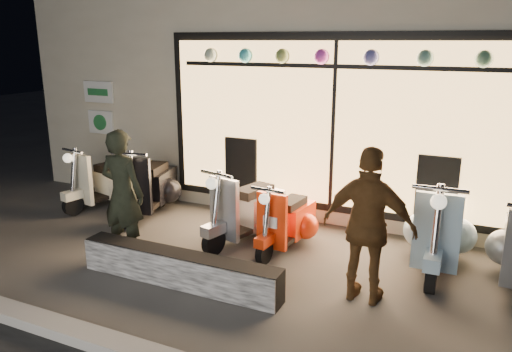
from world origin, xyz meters
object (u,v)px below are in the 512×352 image
(graffiti_barrier, at_px, (179,269))
(woman, at_px, (369,227))
(scooter_silver, at_px, (251,209))
(man, at_px, (123,194))
(scooter_red, at_px, (289,220))

(graffiti_barrier, distance_m, woman, 2.21)
(scooter_silver, distance_m, woman, 2.23)
(man, bearing_deg, graffiti_barrier, 158.55)
(scooter_silver, bearing_deg, graffiti_barrier, -79.88)
(graffiti_barrier, height_order, woman, woman)
(scooter_silver, height_order, woman, woman)
(scooter_silver, height_order, man, man)
(woman, bearing_deg, graffiti_barrier, 18.64)
(graffiti_barrier, relative_size, scooter_silver, 1.70)
(graffiti_barrier, relative_size, scooter_red, 1.93)
(woman, bearing_deg, scooter_silver, -26.63)
(graffiti_barrier, distance_m, scooter_silver, 1.67)
(graffiti_barrier, height_order, scooter_silver, scooter_silver)
(scooter_silver, xyz_separation_m, woman, (1.90, -1.10, 0.43))
(scooter_silver, relative_size, woman, 0.87)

